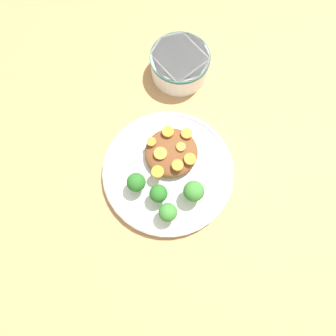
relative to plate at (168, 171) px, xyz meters
The scene contains 16 objects.
ground_plane 0.01m from the plate, ahead, with size 4.00×4.00×0.00m, color tan.
plate is the anchor object (origin of this frame).
dip_bowl 0.25m from the plate, 112.84° to the right, with size 0.13×0.13×0.06m.
stew_mound 0.04m from the plate, 117.97° to the right, with size 0.11×0.11×0.03m, color brown.
broccoli_floret_0 0.07m from the plate, 55.69° to the left, with size 0.04×0.04×0.05m.
broccoli_floret_1 0.08m from the plate, 115.92° to the left, with size 0.04×0.04×0.06m.
broccoli_floret_2 0.08m from the plate, 13.00° to the left, with size 0.04×0.04×0.05m.
broccoli_floret_3 0.10m from the plate, 73.19° to the left, with size 0.04×0.04×0.05m.
carrot_slice_0 0.05m from the plate, 75.71° to the right, with size 0.03×0.03×0.00m, color orange.
carrot_slice_1 0.04m from the plate, 161.62° to the left, with size 0.02×0.02×0.01m, color orange.
carrot_slice_2 0.06m from the plate, 140.67° to the right, with size 0.02×0.02×0.01m, color orange.
carrot_slice_3 0.06m from the plate, behind, with size 0.02×0.02×0.00m, color orange.
carrot_slice_4 0.05m from the plate, 16.76° to the left, with size 0.02×0.02×0.01m, color orange.
carrot_slice_5 0.09m from the plate, 135.84° to the right, with size 0.02×0.02×0.00m, color orange.
carrot_slice_6 0.08m from the plate, 106.77° to the right, with size 0.02×0.02×0.01m, color orange.
carrot_slice_7 0.07m from the plate, 73.08° to the right, with size 0.02×0.02×0.00m, color orange.
Camera 1 is at (0.06, 0.19, 0.65)m, focal length 35.00 mm.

